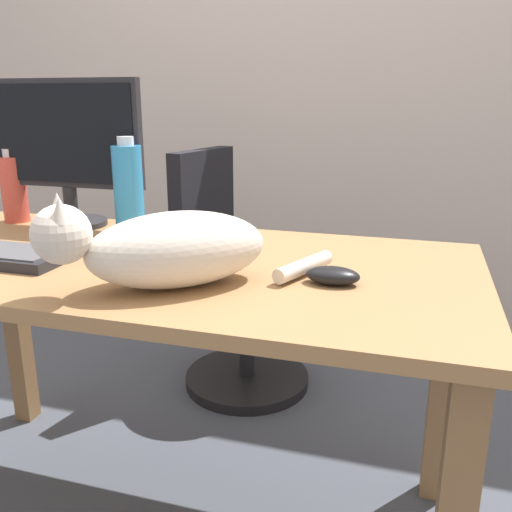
{
  "coord_description": "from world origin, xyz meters",
  "views": [
    {
      "loc": [
        0.58,
        -1.11,
        1.09
      ],
      "look_at": [
        0.28,
        -0.11,
        0.79
      ],
      "focal_mm": 38.42,
      "sensor_mm": 36.0,
      "label": 1
    }
  ],
  "objects_px": {
    "water_bottle": "(14,188)",
    "office_chair": "(235,289)",
    "computer_mouse": "(333,275)",
    "spray_bottle": "(129,189)",
    "monitor": "(65,148)",
    "cat": "(166,248)"
  },
  "relations": [
    {
      "from": "spray_bottle",
      "to": "water_bottle",
      "type": "bearing_deg",
      "value": 173.35
    },
    {
      "from": "computer_mouse",
      "to": "spray_bottle",
      "type": "relative_size",
      "value": 0.42
    },
    {
      "from": "computer_mouse",
      "to": "spray_bottle",
      "type": "height_order",
      "value": "spray_bottle"
    },
    {
      "from": "monitor",
      "to": "office_chair",
      "type": "bearing_deg",
      "value": 57.24
    },
    {
      "from": "monitor",
      "to": "computer_mouse",
      "type": "relative_size",
      "value": 4.36
    },
    {
      "from": "cat",
      "to": "spray_bottle",
      "type": "relative_size",
      "value": 1.88
    },
    {
      "from": "water_bottle",
      "to": "spray_bottle",
      "type": "distance_m",
      "value": 0.42
    },
    {
      "from": "monitor",
      "to": "spray_bottle",
      "type": "xyz_separation_m",
      "value": [
        0.22,
        -0.05,
        -0.1
      ]
    },
    {
      "from": "office_chair",
      "to": "computer_mouse",
      "type": "distance_m",
      "value": 1.02
    },
    {
      "from": "cat",
      "to": "spray_bottle",
      "type": "distance_m",
      "value": 0.47
    },
    {
      "from": "computer_mouse",
      "to": "water_bottle",
      "type": "xyz_separation_m",
      "value": [
        -1.01,
        0.31,
        0.08
      ]
    },
    {
      "from": "water_bottle",
      "to": "office_chair",
      "type": "bearing_deg",
      "value": 44.28
    },
    {
      "from": "office_chair",
      "to": "spray_bottle",
      "type": "height_order",
      "value": "spray_bottle"
    },
    {
      "from": "computer_mouse",
      "to": "cat",
      "type": "bearing_deg",
      "value": -160.49
    },
    {
      "from": "cat",
      "to": "water_bottle",
      "type": "bearing_deg",
      "value": 149.16
    },
    {
      "from": "monitor",
      "to": "cat",
      "type": "bearing_deg",
      "value": -39.45
    },
    {
      "from": "office_chair",
      "to": "computer_mouse",
      "type": "height_order",
      "value": "office_chair"
    },
    {
      "from": "office_chair",
      "to": "monitor",
      "type": "relative_size",
      "value": 1.89
    },
    {
      "from": "office_chair",
      "to": "spray_bottle",
      "type": "relative_size",
      "value": 3.42
    },
    {
      "from": "spray_bottle",
      "to": "office_chair",
      "type": "bearing_deg",
      "value": 78.96
    },
    {
      "from": "monitor",
      "to": "water_bottle",
      "type": "relative_size",
      "value": 2.19
    },
    {
      "from": "cat",
      "to": "computer_mouse",
      "type": "relative_size",
      "value": 4.52
    }
  ]
}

